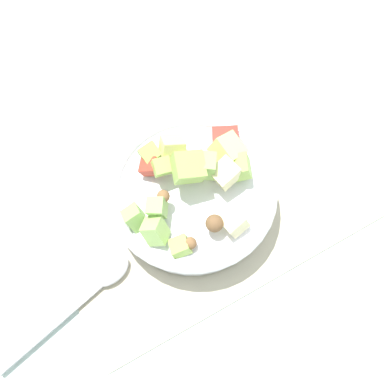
% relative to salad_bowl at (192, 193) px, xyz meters
% --- Properties ---
extents(ground_plane, '(2.40, 2.40, 0.00)m').
position_rel_salad_bowl_xyz_m(ground_plane, '(0.02, 0.01, -0.04)').
color(ground_plane, silver).
extents(placemat, '(0.47, 0.34, 0.01)m').
position_rel_salad_bowl_xyz_m(placemat, '(0.02, 0.01, -0.04)').
color(placemat, '#BCB299').
rests_on(placemat, ground_plane).
extents(salad_bowl, '(0.24, 0.24, 0.12)m').
position_rel_salad_bowl_xyz_m(salad_bowl, '(0.00, 0.00, 0.00)').
color(salad_bowl, white).
rests_on(salad_bowl, placemat).
extents(serving_spoon, '(0.22, 0.08, 0.01)m').
position_rel_salad_bowl_xyz_m(serving_spoon, '(-0.20, -0.05, -0.03)').
color(serving_spoon, '#B7B7BC').
rests_on(serving_spoon, placemat).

